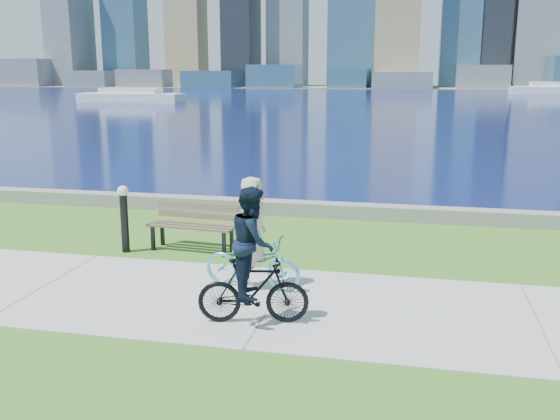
% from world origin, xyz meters
% --- Properties ---
extents(ground, '(320.00, 320.00, 0.00)m').
position_xyz_m(ground, '(0.00, 0.00, 0.00)').
color(ground, '#34691B').
rests_on(ground, ground).
extents(concrete_path, '(80.00, 3.50, 0.02)m').
position_xyz_m(concrete_path, '(0.00, 0.00, 0.01)').
color(concrete_path, '#A4A49F').
rests_on(concrete_path, ground).
extents(seawall, '(90.00, 0.50, 0.35)m').
position_xyz_m(seawall, '(0.00, 6.20, 0.17)').
color(seawall, slate).
rests_on(seawall, ground).
extents(bay_water, '(320.00, 131.00, 0.01)m').
position_xyz_m(bay_water, '(0.00, 72.00, 0.00)').
color(bay_water, '#0B1548').
rests_on(bay_water, ground).
extents(far_shore, '(320.00, 30.00, 0.12)m').
position_xyz_m(far_shore, '(0.00, 130.00, 0.06)').
color(far_shore, slate).
rests_on(far_shore, ground).
extents(ferry_near, '(12.03, 3.44, 1.63)m').
position_xyz_m(ferry_near, '(-30.22, 58.27, 0.68)').
color(ferry_near, white).
rests_on(ferry_near, ground).
extents(ferry_far, '(13.77, 3.93, 1.87)m').
position_xyz_m(ferry_far, '(22.78, 94.41, 0.78)').
color(ferry_far, white).
rests_on(ferry_far, ground).
extents(park_bench, '(1.85, 0.78, 0.93)m').
position_xyz_m(park_bench, '(-2.27, 2.66, 0.57)').
color(park_bench, black).
rests_on(park_bench, ground).
extents(bollard_lamp, '(0.22, 0.22, 1.38)m').
position_xyz_m(bollard_lamp, '(-3.58, 2.20, 0.79)').
color(bollard_lamp, black).
rests_on(bollard_lamp, ground).
extents(cyclist_woman, '(0.76, 1.75, 1.91)m').
position_xyz_m(cyclist_woman, '(-0.49, 0.63, 0.73)').
color(cyclist_woman, '#56B6D3').
rests_on(cyclist_woman, ground).
extents(cyclist_man, '(0.77, 1.68, 2.02)m').
position_xyz_m(cyclist_man, '(-0.09, -0.83, 0.87)').
color(cyclist_man, black).
rests_on(cyclist_man, ground).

